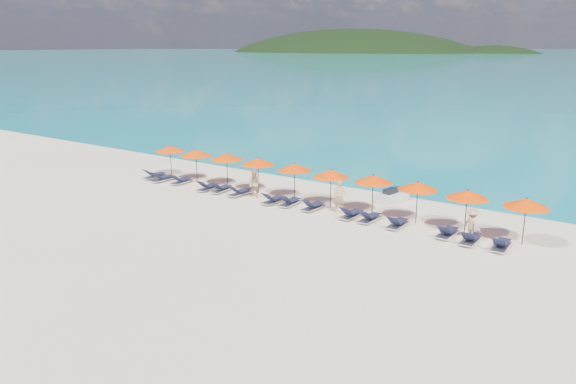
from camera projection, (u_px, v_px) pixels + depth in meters
The scene contains 32 objects.
ground at pixel (254, 227), 28.65m from camera, with size 1400.00×1400.00×0.00m, color beige.
headland_main at pixel (349, 87), 631.63m from camera, with size 374.00×242.00×126.50m.
headland_small at pixel (490, 89), 562.17m from camera, with size 162.00×126.00×85.50m.
jetski at pixel (392, 196), 33.16m from camera, with size 1.25×2.39×0.81m.
beachgoer_a at pixel (339, 197), 30.71m from camera, with size 0.68×0.44×1.85m, color tan.
beachgoer_b at pixel (255, 184), 33.89m from camera, with size 0.83×0.48×1.71m, color tan.
beachgoer_c at pixel (472, 224), 26.63m from camera, with size 0.97×0.45×1.51m, color tan.
umbrella_0 at pixel (170, 149), 38.86m from camera, with size 2.10×2.10×2.28m.
umbrella_1 at pixel (196, 153), 37.35m from camera, with size 2.10×2.10×2.28m.
umbrella_2 at pixel (227, 157), 36.13m from camera, with size 2.10×2.10×2.28m.
umbrella_3 at pixel (258, 162), 34.60m from camera, with size 2.10×2.10×2.28m.
umbrella_4 at pixel (295, 167), 33.07m from camera, with size 2.10×2.10×2.28m.
umbrella_5 at pixel (331, 173), 31.44m from camera, with size 2.10×2.10×2.28m.
umbrella_6 at pixel (373, 179), 30.17m from camera, with size 2.10×2.10×2.28m.
umbrella_7 at pixel (418, 186), 28.69m from camera, with size 2.10×2.10×2.28m.
umbrella_8 at pixel (467, 194), 27.07m from camera, with size 2.10×2.10×2.28m.
umbrella_9 at pixel (527, 203), 25.60m from camera, with size 2.10×2.10×2.28m.
lounger_0 at pixel (154, 175), 38.84m from camera, with size 0.74×1.74×0.66m.
lounger_1 at pixel (163, 178), 38.02m from camera, with size 0.71×1.73×0.66m.
lounger_2 at pixel (181, 181), 37.36m from camera, with size 0.72×1.73×0.66m.
lounger_3 at pixel (208, 187), 35.71m from camera, with size 0.74×1.74×0.66m.
lounger_4 at pixel (221, 189), 35.29m from camera, with size 0.77×1.75×0.66m.
lounger_5 at pixel (240, 192), 34.45m from camera, with size 0.73×1.74×0.66m.
lounger_6 at pixel (274, 200), 32.78m from camera, with size 0.73×1.74×0.66m.
lounger_7 at pixel (290, 202), 32.33m from camera, with size 0.75×1.74×0.66m.
lounger_8 at pixel (313, 206), 31.47m from camera, with size 0.69×1.73×0.66m.
lounger_9 at pixel (351, 214), 30.01m from camera, with size 0.70×1.73×0.66m.
lounger_10 at pixel (369, 218), 29.40m from camera, with size 0.67×1.72×0.66m.
lounger_11 at pixel (397, 223), 28.47m from camera, with size 0.66×1.71×0.66m.
lounger_12 at pixel (447, 232), 27.11m from camera, with size 0.62×1.70×0.66m.
lounger_13 at pixel (470, 239), 26.22m from camera, with size 0.68×1.72×0.66m.
lounger_14 at pixel (501, 245), 25.44m from camera, with size 0.71×1.73×0.66m.
Camera 1 is at (17.28, -21.13, 9.06)m, focal length 35.00 mm.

